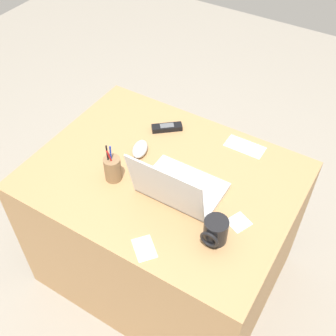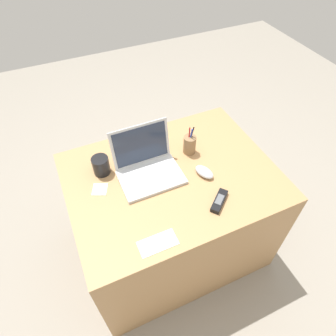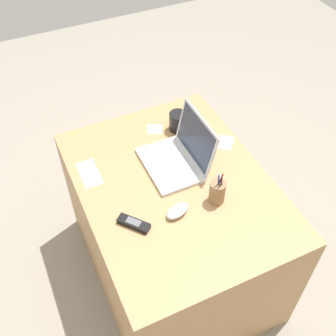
# 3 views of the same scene
# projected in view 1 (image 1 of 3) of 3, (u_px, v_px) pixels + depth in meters

# --- Properties ---
(ground_plane) EXTENTS (6.00, 6.00, 0.00)m
(ground_plane) POSITION_uv_depth(u_px,v_px,m) (164.00, 267.00, 2.29)
(ground_plane) COLOR gray
(desk) EXTENTS (1.10, 0.84, 0.74)m
(desk) POSITION_uv_depth(u_px,v_px,m) (164.00, 227.00, 2.03)
(desk) COLOR tan
(desk) RESTS_ON ground
(laptop) EXTENTS (0.32, 0.27, 0.24)m
(laptop) POSITION_uv_depth(u_px,v_px,m) (177.00, 187.00, 1.64)
(laptop) COLOR silver
(laptop) RESTS_ON desk
(computer_mouse) EXTENTS (0.10, 0.13, 0.04)m
(computer_mouse) POSITION_uv_depth(u_px,v_px,m) (140.00, 149.00, 1.84)
(computer_mouse) COLOR silver
(computer_mouse) RESTS_ON desk
(coffee_mug_white) EXTENTS (0.09, 0.10, 0.10)m
(coffee_mug_white) POSITION_uv_depth(u_px,v_px,m) (215.00, 231.00, 1.50)
(coffee_mug_white) COLOR black
(coffee_mug_white) RESTS_ON desk
(cordless_phone) EXTENTS (0.14, 0.12, 0.03)m
(cordless_phone) POSITION_uv_depth(u_px,v_px,m) (167.00, 127.00, 1.95)
(cordless_phone) COLOR black
(cordless_phone) RESTS_ON desk
(pen_holder) EXTENTS (0.07, 0.07, 0.17)m
(pen_holder) POSITION_uv_depth(u_px,v_px,m) (113.00, 169.00, 1.71)
(pen_holder) COLOR olive
(pen_holder) RESTS_ON desk
(paper_note_near_laptop) EXTENTS (0.10, 0.10, 0.00)m
(paper_note_near_laptop) POSITION_uv_depth(u_px,v_px,m) (239.00, 222.00, 1.59)
(paper_note_near_laptop) COLOR white
(paper_note_near_laptop) RESTS_ON desk
(paper_note_left) EXTENTS (0.17, 0.09, 0.00)m
(paper_note_left) POSITION_uv_depth(u_px,v_px,m) (245.00, 147.00, 1.88)
(paper_note_left) COLOR white
(paper_note_left) RESTS_ON desk
(paper_note_right) EXTENTS (0.12, 0.12, 0.00)m
(paper_note_right) POSITION_uv_depth(u_px,v_px,m) (144.00, 248.00, 1.51)
(paper_note_right) COLOR white
(paper_note_right) RESTS_ON desk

